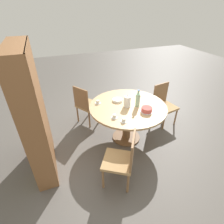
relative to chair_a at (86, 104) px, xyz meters
The scene contains 14 objects.
ground_plane 1.12m from the chair_a, 143.75° to the right, with size 14.00×14.00×0.00m, color #56514C.
dining_table 1.02m from the chair_a, 143.75° to the right, with size 1.40×1.40×0.75m.
chair_a is the anchor object (origin of this frame).
chair_b 1.71m from the chair_a, behind, with size 0.58×0.58×0.89m.
chair_c 1.69m from the chair_a, 109.98° to the right, with size 0.49×0.49×0.89m.
bookshelf 1.41m from the chair_a, 135.72° to the left, with size 1.09×0.28×1.94m.
coffee_pot 1.08m from the chair_a, 145.48° to the right, with size 0.12×0.12×0.23m.
water_bottle 1.24m from the chair_a, 140.12° to the right, with size 0.08×0.08×0.32m.
cake_main 1.42m from the chair_a, 144.28° to the right, with size 0.22×0.22×0.09m.
cup_a 0.64m from the chair_a, 167.75° to the right, with size 0.11×0.11×0.06m.
cup_b 1.14m from the chair_a, 119.29° to the right, with size 0.11×0.11×0.06m.
cup_c 1.32m from the chair_a, 165.31° to the right, with size 0.11×0.11×0.06m.
cup_d 1.16m from the chair_a, 168.14° to the right, with size 0.11×0.11×0.06m.
plate_stack 0.82m from the chair_a, 140.33° to the right, with size 0.19×0.19×0.04m.
Camera 1 is at (-2.45, 1.24, 2.35)m, focal length 28.00 mm.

